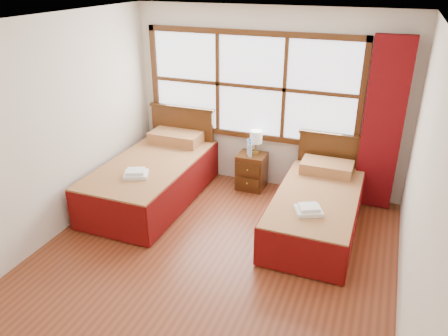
% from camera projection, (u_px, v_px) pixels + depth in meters
% --- Properties ---
extents(floor, '(4.50, 4.50, 0.00)m').
position_uv_depth(floor, '(208.00, 265.00, 4.91)').
color(floor, brown).
rests_on(floor, ground).
extents(ceiling, '(4.50, 4.50, 0.00)m').
position_uv_depth(ceiling, '(203.00, 24.00, 3.82)').
color(ceiling, white).
rests_on(ceiling, wall_back).
extents(wall_back, '(4.00, 0.00, 4.00)m').
position_uv_depth(wall_back, '(268.00, 101.00, 6.27)').
color(wall_back, silver).
rests_on(wall_back, floor).
extents(wall_left, '(0.00, 4.50, 4.50)m').
position_uv_depth(wall_left, '(46.00, 134.00, 5.01)').
color(wall_left, silver).
rests_on(wall_left, floor).
extents(wall_right, '(0.00, 4.50, 4.50)m').
position_uv_depth(wall_right, '(422.00, 193.00, 3.71)').
color(wall_right, silver).
rests_on(wall_right, floor).
extents(window, '(3.16, 0.06, 1.56)m').
position_uv_depth(window, '(250.00, 86.00, 6.23)').
color(window, white).
rests_on(window, wall_back).
extents(curtain, '(0.50, 0.16, 2.30)m').
position_uv_depth(curtain, '(383.00, 126.00, 5.68)').
color(curtain, maroon).
rests_on(curtain, wall_back).
extents(bed_left, '(1.14, 2.20, 1.11)m').
position_uv_depth(bed_left, '(154.00, 177.00, 6.21)').
color(bed_left, '#40240D').
rests_on(bed_left, floor).
extents(bed_right, '(1.00, 2.02, 0.97)m').
position_uv_depth(bed_right, '(316.00, 208.00, 5.48)').
color(bed_right, '#40240D').
rests_on(bed_right, floor).
extents(nightstand, '(0.41, 0.41, 0.55)m').
position_uv_depth(nightstand, '(251.00, 171.00, 6.52)').
color(nightstand, '#4A2710').
rests_on(nightstand, floor).
extents(towels_left, '(0.38, 0.36, 0.09)m').
position_uv_depth(towels_left, '(136.00, 173.00, 5.62)').
color(towels_left, white).
rests_on(towels_left, bed_left).
extents(towels_right, '(0.37, 0.35, 0.09)m').
position_uv_depth(towels_right, '(309.00, 210.00, 4.93)').
color(towels_right, white).
rests_on(towels_right, bed_right).
extents(lamp, '(0.18, 0.18, 0.35)m').
position_uv_depth(lamp, '(256.00, 138.00, 6.35)').
color(lamp, gold).
rests_on(lamp, nightstand).
extents(bottle_near, '(0.07, 0.07, 0.25)m').
position_uv_depth(bottle_near, '(249.00, 147.00, 6.38)').
color(bottle_near, silver).
rests_on(bottle_near, nightstand).
extents(bottle_far, '(0.06, 0.06, 0.22)m').
position_uv_depth(bottle_far, '(250.00, 150.00, 6.30)').
color(bottle_far, silver).
rests_on(bottle_far, nightstand).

